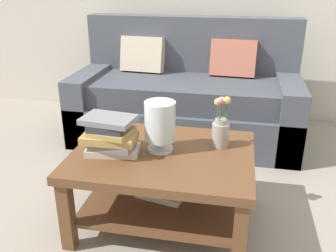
# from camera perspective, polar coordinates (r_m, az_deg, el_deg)

# --- Properties ---
(ground_plane) EXTENTS (10.00, 10.00, 0.00)m
(ground_plane) POSITION_cam_1_polar(r_m,az_deg,el_deg) (2.68, 0.65, -9.47)
(ground_plane) COLOR gray
(couch) EXTENTS (1.97, 0.90, 1.06)m
(couch) POSITION_cam_1_polar(r_m,az_deg,el_deg) (3.39, 2.87, 4.30)
(couch) COLOR #474C56
(couch) RESTS_ON ground
(coffee_table) EXTENTS (1.03, 0.79, 0.47)m
(coffee_table) POSITION_cam_1_polar(r_m,az_deg,el_deg) (2.19, -0.77, -7.07)
(coffee_table) COLOR brown
(coffee_table) RESTS_ON ground
(book_stack_main) EXTENTS (0.33, 0.23, 0.22)m
(book_stack_main) POSITION_cam_1_polar(r_m,az_deg,el_deg) (2.09, -8.87, -1.51)
(book_stack_main) COLOR beige
(book_stack_main) RESTS_ON coffee_table
(glass_hurricane_vase) EXTENTS (0.18, 0.18, 0.29)m
(glass_hurricane_vase) POSITION_cam_1_polar(r_m,az_deg,el_deg) (2.08, -1.22, 0.51)
(glass_hurricane_vase) COLOR silver
(glass_hurricane_vase) RESTS_ON coffee_table
(flower_pitcher) EXTENTS (0.10, 0.10, 0.31)m
(flower_pitcher) POSITION_cam_1_polar(r_m,az_deg,el_deg) (2.17, 8.13, -0.38)
(flower_pitcher) COLOR #9E998E
(flower_pitcher) RESTS_ON coffee_table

